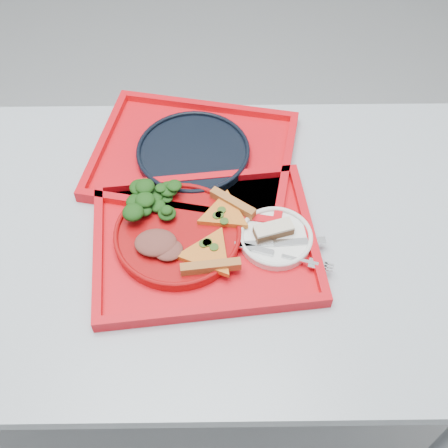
{
  "coord_description": "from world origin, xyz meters",
  "views": [
    {
      "loc": [
        0.18,
        -0.71,
        1.7
      ],
      "look_at": [
        0.19,
        -0.0,
        0.78
      ],
      "focal_mm": 45.0,
      "sensor_mm": 36.0,
      "label": 1
    }
  ],
  "objects_px": {
    "tray_main": "(205,243)",
    "navy_plate": "(193,153)",
    "tray_far": "(194,158)",
    "dessert_bar": "(273,230)",
    "dinner_plate": "(178,235)"
  },
  "relations": [
    {
      "from": "tray_far",
      "to": "dessert_bar",
      "type": "relative_size",
      "value": 5.3
    },
    {
      "from": "tray_main",
      "to": "navy_plate",
      "type": "xyz_separation_m",
      "value": [
        -0.03,
        0.25,
        0.01
      ]
    },
    {
      "from": "tray_main",
      "to": "tray_far",
      "type": "distance_m",
      "value": 0.25
    },
    {
      "from": "navy_plate",
      "to": "dessert_bar",
      "type": "distance_m",
      "value": 0.29
    },
    {
      "from": "navy_plate",
      "to": "dessert_bar",
      "type": "relative_size",
      "value": 3.06
    },
    {
      "from": "navy_plate",
      "to": "dessert_bar",
      "type": "xyz_separation_m",
      "value": [
        0.17,
        -0.24,
        0.02
      ]
    },
    {
      "from": "dinner_plate",
      "to": "navy_plate",
      "type": "xyz_separation_m",
      "value": [
        0.03,
        0.24,
        -0.0
      ]
    },
    {
      "from": "dinner_plate",
      "to": "navy_plate",
      "type": "height_order",
      "value": "dinner_plate"
    },
    {
      "from": "tray_far",
      "to": "dessert_bar",
      "type": "bearing_deg",
      "value": -42.97
    },
    {
      "from": "dessert_bar",
      "to": "tray_far",
      "type": "bearing_deg",
      "value": 108.89
    },
    {
      "from": "tray_main",
      "to": "navy_plate",
      "type": "bearing_deg",
      "value": 90.5
    },
    {
      "from": "dinner_plate",
      "to": "dessert_bar",
      "type": "distance_m",
      "value": 0.2
    },
    {
      "from": "dinner_plate",
      "to": "tray_far",
      "type": "bearing_deg",
      "value": 83.62
    },
    {
      "from": "tray_main",
      "to": "dinner_plate",
      "type": "height_order",
      "value": "dinner_plate"
    },
    {
      "from": "tray_far",
      "to": "navy_plate",
      "type": "height_order",
      "value": "navy_plate"
    }
  ]
}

